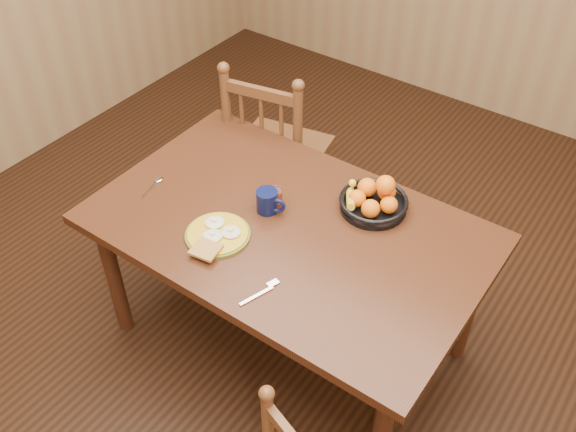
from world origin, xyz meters
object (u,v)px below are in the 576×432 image
Objects in this scene: chair_far at (276,152)px; coffee_mug at (268,201)px; breakfast_plate at (217,235)px; fruit_bowl at (374,200)px; dining_table at (288,240)px.

chair_far is 7.77× the size of coffee_mug.
coffee_mug is at bearing 74.17° from breakfast_plate.
fruit_bowl reaches higher than breakfast_plate.
chair_far is at bearing 129.89° from dining_table.
fruit_bowl is at bearing 37.35° from coffee_mug.
fruit_bowl is (0.35, 0.27, -0.00)m from coffee_mug.
breakfast_plate is (0.35, -0.87, 0.26)m from chair_far.
dining_table is 5.43× the size of breakfast_plate.
dining_table is 0.18m from coffee_mug.
breakfast_plate is 1.02× the size of fruit_bowl.
chair_far is at bearing 112.02° from breakfast_plate.
chair_far reaches higher than breakfast_plate.
chair_far is 3.57× the size of fruit_bowl.
dining_table is at bearing 118.64° from chair_far.
chair_far reaches higher than dining_table.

